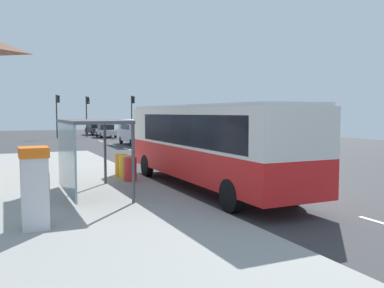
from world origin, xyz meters
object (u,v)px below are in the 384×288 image
at_px(white_van, 136,130).
at_px(sedan_near, 95,129).
at_px(recycling_bin_yellow, 125,167).
at_px(sedan_far, 106,131).
at_px(ticket_machine, 35,187).
at_px(traffic_light_near_side, 132,109).
at_px(traffic_light_far_side, 57,109).
at_px(recycling_bin_red, 130,169).
at_px(bus, 207,141).
at_px(recycling_bin_orange, 121,165).
at_px(bus_shelter, 83,138).
at_px(traffic_light_median, 87,110).

xyz_separation_m(white_van, sedan_near, (0.10, 18.60, -0.55)).
relative_size(sedan_near, recycling_bin_yellow, 4.72).
xyz_separation_m(white_van, sedan_far, (0.10, 12.52, -0.55)).
bearing_deg(sedan_near, ticket_machine, -103.16).
relative_size(sedan_far, recycling_bin_yellow, 4.73).
xyz_separation_m(sedan_far, traffic_light_near_side, (3.20, -0.29, 2.52)).
bearing_deg(traffic_light_far_side, ticket_machine, -97.37).
xyz_separation_m(sedan_near, traffic_light_far_side, (-5.40, -5.57, 2.52)).
bearing_deg(recycling_bin_red, bus, -38.41).
xyz_separation_m(recycling_bin_orange, traffic_light_near_side, (9.70, 31.24, 2.66)).
distance_m(white_van, ticket_machine, 28.14).
xyz_separation_m(ticket_machine, recycling_bin_yellow, (3.97, 6.45, -0.52)).
xyz_separation_m(bus, bus_shelter, (-4.70, -0.15, 0.25)).
xyz_separation_m(bus, recycling_bin_yellow, (-2.49, 2.67, -1.19)).
bearing_deg(traffic_light_far_side, white_van, -67.87).
bearing_deg(bus_shelter, white_van, 69.08).
bearing_deg(traffic_light_near_side, bus_shelter, -108.91).
bearing_deg(bus_shelter, traffic_light_median, 79.39).
relative_size(bus, bus_shelter, 2.76).
height_order(recycling_bin_yellow, recycling_bin_orange, same).
bearing_deg(sedan_far, sedan_near, 90.06).
xyz_separation_m(white_van, traffic_light_near_side, (3.30, 12.23, 1.97)).
bearing_deg(recycling_bin_red, traffic_light_far_side, 88.12).
xyz_separation_m(ticket_machine, recycling_bin_red, (3.97, 5.75, -0.52)).
bearing_deg(ticket_machine, traffic_light_near_side, 70.40).
xyz_separation_m(white_van, recycling_bin_red, (-6.40, -20.41, -0.69)).
bearing_deg(recycling_bin_orange, sedan_near, 80.20).
relative_size(recycling_bin_red, bus_shelter, 0.24).
relative_size(bus, white_van, 2.10).
distance_m(recycling_bin_red, bus_shelter, 3.39).
distance_m(sedan_near, recycling_bin_red, 39.55).
bearing_deg(recycling_bin_red, sedan_near, 80.54).
height_order(ticket_machine, traffic_light_far_side, traffic_light_far_side).
distance_m(bus, white_van, 22.72).
bearing_deg(bus_shelter, recycling_bin_yellow, 51.94).
bearing_deg(recycling_bin_orange, traffic_light_median, 82.02).
bearing_deg(white_van, recycling_bin_red, -107.41).
distance_m(recycling_bin_yellow, bus_shelter, 3.87).
bearing_deg(sedan_near, traffic_light_far_side, -134.09).
bearing_deg(white_van, traffic_light_median, 97.41).
height_order(white_van, traffic_light_median, traffic_light_median).
relative_size(bus, sedan_near, 2.46).
relative_size(sedan_near, traffic_light_near_side, 0.90).
xyz_separation_m(recycling_bin_red, traffic_light_far_side, (1.10, 33.44, 2.66)).
bearing_deg(traffic_light_far_side, traffic_light_median, 12.87).
height_order(bus, recycling_bin_yellow, bus).
bearing_deg(traffic_light_near_side, ticket_machine, -109.60).
height_order(sedan_near, bus_shelter, bus_shelter).
height_order(white_van, ticket_machine, white_van).
distance_m(bus, bus_shelter, 4.71).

